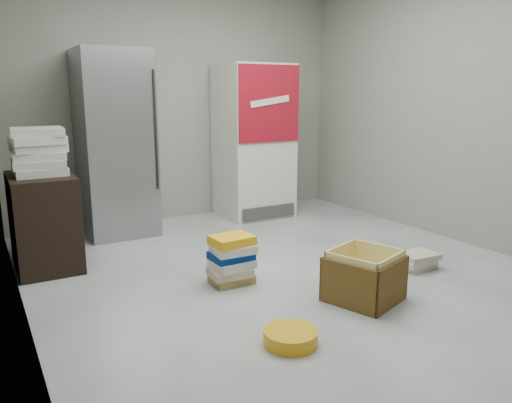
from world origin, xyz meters
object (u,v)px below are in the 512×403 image
Objects in this scene: steel_fridge at (115,144)px; cardboard_box at (364,280)px; wood_shelf at (44,221)px; phonebook_stack_main at (232,260)px; coke_cooler at (254,141)px.

cardboard_box is (1.05, -2.66, -0.80)m from steel_fridge.
phonebook_stack_main is at bearing -44.09° from wood_shelf.
phonebook_stack_main is (0.37, -1.90, -0.76)m from steel_fridge.
steel_fridge is 1.06× the size of coke_cooler.
coke_cooler is 4.65× the size of phonebook_stack_main.
wood_shelf is at bearing -163.72° from coke_cooler.
steel_fridge is at bearing 41.31° from wood_shelf.
steel_fridge is at bearing 179.82° from coke_cooler.
wood_shelf reaches higher than cardboard_box.
wood_shelf reaches higher than phonebook_stack_main.
coke_cooler reaches higher than cardboard_box.
phonebook_stack_main is at bearing -124.05° from coke_cooler.
steel_fridge is 2.07m from phonebook_stack_main.
steel_fridge reaches higher than phonebook_stack_main.
coke_cooler is 2.63m from wood_shelf.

